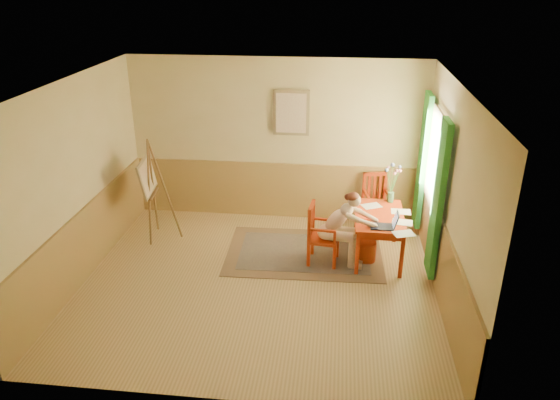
# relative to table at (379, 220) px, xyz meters

# --- Properties ---
(room) EXTENTS (5.04, 4.54, 2.84)m
(room) POSITION_rel_table_xyz_m (-1.70, -0.91, 0.77)
(room) COLOR tan
(room) RESTS_ON ground
(wainscot) EXTENTS (5.00, 4.50, 1.00)m
(wainscot) POSITION_rel_table_xyz_m (-1.70, -0.12, -0.13)
(wainscot) COLOR #A37E43
(wainscot) RESTS_ON room
(window) EXTENTS (0.12, 2.01, 2.20)m
(window) POSITION_rel_table_xyz_m (0.72, 0.19, 0.71)
(window) COLOR white
(window) RESTS_ON room
(wall_portrait) EXTENTS (0.60, 0.05, 0.76)m
(wall_portrait) POSITION_rel_table_xyz_m (-1.45, 1.29, 1.27)
(wall_portrait) COLOR #8D7750
(wall_portrait) RESTS_ON room
(rug) EXTENTS (2.45, 1.67, 0.02)m
(rug) POSITION_rel_table_xyz_m (-1.11, -0.00, -0.62)
(rug) COLOR #8C7251
(rug) RESTS_ON room
(table) EXTENTS (0.73, 1.21, 0.72)m
(table) POSITION_rel_table_xyz_m (0.00, 0.00, 0.00)
(table) COLOR #B12F0A
(table) RESTS_ON room
(chair_left) EXTENTS (0.47, 0.46, 0.94)m
(chair_left) POSITION_rel_table_xyz_m (-0.86, -0.24, -0.16)
(chair_left) COLOR #B12F0A
(chair_left) RESTS_ON room
(chair_back) EXTENTS (0.49, 0.50, 0.94)m
(chair_back) POSITION_rel_table_xyz_m (0.02, 1.07, -0.16)
(chair_back) COLOR #B12F0A
(chair_back) RESTS_ON room
(figure) EXTENTS (0.90, 0.42, 1.19)m
(figure) POSITION_rel_table_xyz_m (-0.55, -0.28, 0.02)
(figure) COLOR beige
(figure) RESTS_ON room
(laptop) EXTENTS (0.39, 0.24, 0.23)m
(laptop) POSITION_rel_table_xyz_m (0.07, -0.41, 0.14)
(laptop) COLOR #1E2338
(laptop) RESTS_ON table
(papers) EXTENTS (0.76, 1.20, 0.00)m
(papers) POSITION_rel_table_xyz_m (0.21, -0.09, 0.09)
(papers) COLOR white
(papers) RESTS_ON table
(vase) EXTENTS (0.29, 0.30, 0.62)m
(vase) POSITION_rel_table_xyz_m (0.20, 0.52, 0.37)
(vase) COLOR #3F724C
(vase) RESTS_ON table
(wastebasket) EXTENTS (0.31, 0.31, 0.32)m
(wastebasket) POSITION_rel_table_xyz_m (-0.17, -0.12, -0.47)
(wastebasket) COLOR #C7461B
(wastebasket) RESTS_ON room
(easel) EXTENTS (0.60, 0.76, 1.69)m
(easel) POSITION_rel_table_xyz_m (-3.61, 0.28, 0.37)
(easel) COLOR brown
(easel) RESTS_ON room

